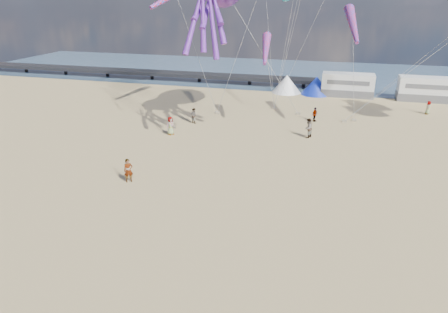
{
  "coord_description": "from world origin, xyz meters",
  "views": [
    {
      "loc": [
        4.15,
        -14.74,
        12.43
      ],
      "look_at": [
        -1.55,
        6.0,
        3.74
      ],
      "focal_mm": 32.0,
      "sensor_mm": 36.0,
      "label": 1
    }
  ],
  "objects_px": {
    "tent_blue": "(316,85)",
    "beachgoer_3": "(315,114)",
    "standing_person": "(128,170)",
    "sandbag_c": "(344,121)",
    "beachgoer_0": "(428,108)",
    "beachgoer_6": "(171,126)",
    "sandbag_a": "(217,113)",
    "windsock_mid": "(353,25)",
    "tent_white": "(287,84)",
    "windsock_right": "(266,49)",
    "beachgoer_1": "(308,128)",
    "motorhome_1": "(426,89)",
    "motorhome_0": "(347,85)",
    "beachgoer_7": "(194,116)",
    "sandbag_e": "(274,108)",
    "sandbag_d": "(354,120)",
    "sandbag_b": "(298,114)"
  },
  "relations": [
    {
      "from": "sandbag_c",
      "to": "windsock_right",
      "type": "relative_size",
      "value": 0.11
    },
    {
      "from": "sandbag_e",
      "to": "windsock_right",
      "type": "bearing_deg",
      "value": -92.08
    },
    {
      "from": "sandbag_c",
      "to": "motorhome_1",
      "type": "bearing_deg",
      "value": 51.52
    },
    {
      "from": "windsock_mid",
      "to": "motorhome_1",
      "type": "bearing_deg",
      "value": 45.24
    },
    {
      "from": "windsock_mid",
      "to": "beachgoer_6",
      "type": "bearing_deg",
      "value": -165.52
    },
    {
      "from": "beachgoer_3",
      "to": "windsock_right",
      "type": "xyz_separation_m",
      "value": [
        -5.1,
        -2.39,
        6.83
      ]
    },
    {
      "from": "beachgoer_0",
      "to": "windsock_right",
      "type": "xyz_separation_m",
      "value": [
        -17.24,
        -8.62,
        6.84
      ]
    },
    {
      "from": "sandbag_a",
      "to": "sandbag_d",
      "type": "xyz_separation_m",
      "value": [
        14.9,
        1.02,
        0.0
      ]
    },
    {
      "from": "tent_white",
      "to": "sandbag_a",
      "type": "relative_size",
      "value": 8.0
    },
    {
      "from": "beachgoer_6",
      "to": "motorhome_1",
      "type": "bearing_deg",
      "value": -16.16
    },
    {
      "from": "standing_person",
      "to": "sandbag_e",
      "type": "bearing_deg",
      "value": 34.62
    },
    {
      "from": "sandbag_c",
      "to": "windsock_mid",
      "type": "distance_m",
      "value": 9.98
    },
    {
      "from": "standing_person",
      "to": "sandbag_c",
      "type": "distance_m",
      "value": 24.37
    },
    {
      "from": "tent_blue",
      "to": "beachgoer_6",
      "type": "distance_m",
      "value": 24.37
    },
    {
      "from": "beachgoer_0",
      "to": "sandbag_b",
      "type": "relative_size",
      "value": 3.0
    },
    {
      "from": "tent_white",
      "to": "beachgoer_7",
      "type": "height_order",
      "value": "tent_white"
    },
    {
      "from": "beachgoer_3",
      "to": "sandbag_d",
      "type": "xyz_separation_m",
      "value": [
        4.09,
        1.1,
        -0.65
      ]
    },
    {
      "from": "motorhome_0",
      "to": "beachgoer_7",
      "type": "height_order",
      "value": "motorhome_0"
    },
    {
      "from": "motorhome_1",
      "to": "tent_white",
      "type": "distance_m",
      "value": 17.5
    },
    {
      "from": "standing_person",
      "to": "beachgoer_6",
      "type": "height_order",
      "value": "beachgoer_6"
    },
    {
      "from": "motorhome_1",
      "to": "sandbag_d",
      "type": "relative_size",
      "value": 13.2
    },
    {
      "from": "tent_blue",
      "to": "standing_person",
      "type": "distance_m",
      "value": 33.5
    },
    {
      "from": "beachgoer_3",
      "to": "beachgoer_6",
      "type": "height_order",
      "value": "beachgoer_6"
    },
    {
      "from": "sandbag_c",
      "to": "windsock_right",
      "type": "height_order",
      "value": "windsock_right"
    },
    {
      "from": "beachgoer_3",
      "to": "tent_blue",
      "type": "bearing_deg",
      "value": 33.11
    },
    {
      "from": "tent_blue",
      "to": "windsock_mid",
      "type": "bearing_deg",
      "value": -76.52
    },
    {
      "from": "motorhome_1",
      "to": "beachgoer_1",
      "type": "height_order",
      "value": "motorhome_1"
    },
    {
      "from": "beachgoer_3",
      "to": "beachgoer_7",
      "type": "distance_m",
      "value": 12.77
    },
    {
      "from": "beachgoer_1",
      "to": "sandbag_d",
      "type": "relative_size",
      "value": 3.72
    },
    {
      "from": "beachgoer_0",
      "to": "beachgoer_1",
      "type": "xyz_separation_m",
      "value": [
        -12.43,
        -11.75,
        0.18
      ]
    },
    {
      "from": "tent_blue",
      "to": "beachgoer_0",
      "type": "distance_m",
      "value": 14.37
    },
    {
      "from": "tent_blue",
      "to": "beachgoer_3",
      "type": "relative_size",
      "value": 2.63
    },
    {
      "from": "sandbag_d",
      "to": "sandbag_e",
      "type": "height_order",
      "value": "same"
    },
    {
      "from": "motorhome_1",
      "to": "sandbag_e",
      "type": "relative_size",
      "value": 13.2
    },
    {
      "from": "tent_blue",
      "to": "windsock_right",
      "type": "relative_size",
      "value": 0.86
    },
    {
      "from": "beachgoer_7",
      "to": "sandbag_c",
      "type": "xyz_separation_m",
      "value": [
        15.25,
        4.45,
        -0.69
      ]
    },
    {
      "from": "beachgoer_0",
      "to": "sandbag_d",
      "type": "xyz_separation_m",
      "value": [
        -8.05,
        -5.13,
        -0.64
      ]
    },
    {
      "from": "standing_person",
      "to": "beachgoer_1",
      "type": "relative_size",
      "value": 0.94
    },
    {
      "from": "standing_person",
      "to": "windsock_right",
      "type": "distance_m",
      "value": 18.89
    },
    {
      "from": "beachgoer_6",
      "to": "sandbag_e",
      "type": "xyz_separation_m",
      "value": [
        8.17,
        11.96,
        -0.77
      ]
    },
    {
      "from": "beachgoer_6",
      "to": "sandbag_b",
      "type": "xyz_separation_m",
      "value": [
        11.11,
        10.24,
        -0.77
      ]
    },
    {
      "from": "motorhome_1",
      "to": "sandbag_d",
      "type": "height_order",
      "value": "motorhome_1"
    },
    {
      "from": "sandbag_a",
      "to": "windsock_mid",
      "type": "bearing_deg",
      "value": -5.49
    },
    {
      "from": "motorhome_1",
      "to": "beachgoer_1",
      "type": "bearing_deg",
      "value": -125.68
    },
    {
      "from": "sandbag_a",
      "to": "sandbag_b",
      "type": "relative_size",
      "value": 1.0
    },
    {
      "from": "beachgoer_0",
      "to": "sandbag_c",
      "type": "distance_m",
      "value": 10.72
    },
    {
      "from": "beachgoer_7",
      "to": "beachgoer_3",
      "type": "bearing_deg",
      "value": -135.94
    },
    {
      "from": "beachgoer_6",
      "to": "windsock_right",
      "type": "distance_m",
      "value": 11.86
    },
    {
      "from": "beachgoer_1",
      "to": "windsock_mid",
      "type": "bearing_deg",
      "value": 169.5
    },
    {
      "from": "windsock_mid",
      "to": "beachgoer_0",
      "type": "bearing_deg",
      "value": 29.48
    }
  ]
}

